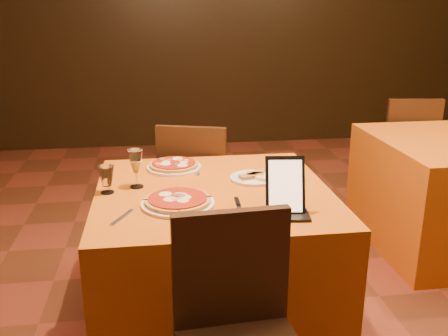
{
  "coord_description": "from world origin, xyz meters",
  "views": [
    {
      "loc": [
        -0.85,
        -2.34,
        1.57
      ],
      "look_at": [
        -0.54,
        -0.15,
        0.86
      ],
      "focal_mm": 40.0,
      "sensor_mm": 36.0,
      "label": 1
    }
  ],
  "objects": [
    {
      "name": "pizza_near",
      "position": [
        -0.77,
        -0.31,
        0.77
      ],
      "size": [
        0.32,
        0.32,
        0.03
      ],
      "rotation": [
        0.0,
        0.0,
        -0.39
      ],
      "color": "white",
      "rests_on": "main_table"
    },
    {
      "name": "wine_glass",
      "position": [
        -0.95,
        -0.05,
        0.84
      ],
      "size": [
        0.08,
        0.08,
        0.19
      ],
      "primitive_type": null,
      "rotation": [
        0.0,
        0.0,
        0.15
      ],
      "color": "#CFC575",
      "rests_on": "main_table"
    },
    {
      "name": "fork_far",
      "position": [
        -0.64,
        0.16,
        0.75
      ],
      "size": [
        0.03,
        0.18,
        0.01
      ],
      "primitive_type": "cube",
      "rotation": [
        0.0,
        0.0,
        1.54
      ],
      "color": "#B4B3BA",
      "rests_on": "main_table"
    },
    {
      "name": "pizza_far",
      "position": [
        -0.76,
        0.21,
        0.77
      ],
      "size": [
        0.29,
        0.29,
        0.03
      ],
      "rotation": [
        0.0,
        0.0,
        0.17
      ],
      "color": "white",
      "rests_on": "main_table"
    },
    {
      "name": "floor",
      "position": [
        0.0,
        0.0,
        -0.01
      ],
      "size": [
        6.0,
        7.0,
        0.01
      ],
      "primitive_type": "cube",
      "color": "#5E2D19",
      "rests_on": "ground"
    },
    {
      "name": "fork_near",
      "position": [
        -1.0,
        -0.42,
        0.75
      ],
      "size": [
        0.09,
        0.16,
        0.01
      ],
      "primitive_type": "cube",
      "rotation": [
        0.0,
        0.0,
        1.1
      ],
      "color": "#A6A5AC",
      "rests_on": "main_table"
    },
    {
      "name": "knife",
      "position": [
        -0.51,
        -0.41,
        0.75
      ],
      "size": [
        0.03,
        0.24,
        0.01
      ],
      "primitive_type": "cube",
      "rotation": [
        0.0,
        0.0,
        1.55
      ],
      "color": "#ACADB3",
      "rests_on": "main_table"
    },
    {
      "name": "water_glass",
      "position": [
        -1.08,
        -0.11,
        0.81
      ],
      "size": [
        0.09,
        0.09,
        0.13
      ],
      "primitive_type": null,
      "rotation": [
        0.0,
        0.0,
        -0.3
      ],
      "color": "white",
      "rests_on": "main_table"
    },
    {
      "name": "chair_side_far",
      "position": [
        1.15,
        1.37,
        0.46
      ],
      "size": [
        0.44,
        0.44,
        0.91
      ],
      "primitive_type": null,
      "rotation": [
        0.0,
        0.0,
        3.01
      ],
      "color": "black",
      "rests_on": "floor"
    },
    {
      "name": "tablet",
      "position": [
        -0.33,
        -0.45,
        0.87
      ],
      "size": [
        0.17,
        0.11,
        0.23
      ],
      "primitive_type": "cube",
      "rotation": [
        -0.35,
        0.0,
        -0.12
      ],
      "color": "black",
      "rests_on": "main_table"
    },
    {
      "name": "wall_back",
      "position": [
        0.0,
        3.5,
        1.4
      ],
      "size": [
        6.0,
        0.01,
        2.8
      ],
      "primitive_type": "cube",
      "color": "black",
      "rests_on": "floor"
    },
    {
      "name": "chair_main_far",
      "position": [
        -0.59,
        0.68,
        0.46
      ],
      "size": [
        0.54,
        0.54,
        0.91
      ],
      "primitive_type": null,
      "rotation": [
        0.0,
        0.0,
        2.84
      ],
      "color": "black",
      "rests_on": "floor"
    },
    {
      "name": "cutlet_dish",
      "position": [
        -0.38,
        -0.02,
        0.76
      ],
      "size": [
        0.23,
        0.23,
        0.03
      ],
      "rotation": [
        0.0,
        0.0,
        -0.4
      ],
      "color": "white",
      "rests_on": "main_table"
    },
    {
      "name": "main_table",
      "position": [
        -0.59,
        -0.13,
        0.38
      ],
      "size": [
        1.1,
        1.1,
        0.75
      ],
      "primitive_type": "cube",
      "color": "#B6550B",
      "rests_on": "floor"
    }
  ]
}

